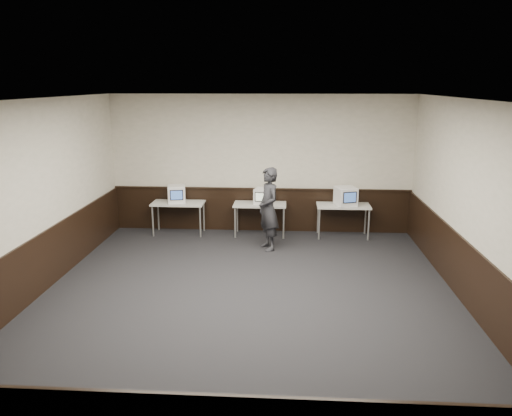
{
  "coord_description": "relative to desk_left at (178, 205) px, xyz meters",
  "views": [
    {
      "loc": [
        0.62,
        -7.49,
        3.45
      ],
      "look_at": [
        0.04,
        1.6,
        1.15
      ],
      "focal_mm": 35.0,
      "sensor_mm": 36.0,
      "label": 1
    }
  ],
  "objects": [
    {
      "name": "floor",
      "position": [
        1.9,
        -3.6,
        -0.68
      ],
      "size": [
        8.0,
        8.0,
        0.0
      ],
      "primitive_type": "plane",
      "color": "black",
      "rests_on": "ground"
    },
    {
      "name": "ceiling",
      "position": [
        1.9,
        -3.6,
        2.52
      ],
      "size": [
        8.0,
        8.0,
        0.0
      ],
      "primitive_type": "plane",
      "rotation": [
        3.14,
        0.0,
        0.0
      ],
      "color": "white",
      "rests_on": "back_wall"
    },
    {
      "name": "back_wall",
      "position": [
        1.9,
        0.4,
        0.92
      ],
      "size": [
        7.0,
        0.0,
        7.0
      ],
      "primitive_type": "plane",
      "rotation": [
        1.57,
        0.0,
        0.0
      ],
      "color": "#BCB7A5",
      "rests_on": "ground"
    },
    {
      "name": "front_wall",
      "position": [
        1.9,
        -7.6,
        0.92
      ],
      "size": [
        7.0,
        0.0,
        7.0
      ],
      "primitive_type": "plane",
      "rotation": [
        -1.57,
        0.0,
        0.0
      ],
      "color": "#BCB7A5",
      "rests_on": "ground"
    },
    {
      "name": "left_wall",
      "position": [
        -1.6,
        -3.6,
        0.92
      ],
      "size": [
        0.0,
        8.0,
        8.0
      ],
      "primitive_type": "plane",
      "rotation": [
        1.57,
        0.0,
        1.57
      ],
      "color": "#BCB7A5",
      "rests_on": "ground"
    },
    {
      "name": "right_wall",
      "position": [
        5.4,
        -3.6,
        0.92
      ],
      "size": [
        0.0,
        8.0,
        8.0
      ],
      "primitive_type": "plane",
      "rotation": [
        1.57,
        0.0,
        -1.57
      ],
      "color": "#BCB7A5",
      "rests_on": "ground"
    },
    {
      "name": "wainscot_back",
      "position": [
        1.9,
        0.38,
        -0.18
      ],
      "size": [
        6.98,
        0.04,
        1.0
      ],
      "primitive_type": "cube",
      "color": "black",
      "rests_on": "back_wall"
    },
    {
      "name": "wainscot_left",
      "position": [
        -1.58,
        -3.6,
        -0.18
      ],
      "size": [
        0.04,
        7.98,
        1.0
      ],
      "primitive_type": "cube",
      "color": "black",
      "rests_on": "left_wall"
    },
    {
      "name": "wainscot_right",
      "position": [
        5.38,
        -3.6,
        -0.18
      ],
      "size": [
        0.04,
        7.98,
        1.0
      ],
      "primitive_type": "cube",
      "color": "black",
      "rests_on": "right_wall"
    },
    {
      "name": "wainscot_rail",
      "position": [
        1.9,
        0.36,
        0.34
      ],
      "size": [
        6.98,
        0.06,
        0.04
      ],
      "primitive_type": "cube",
      "color": "black",
      "rests_on": "wainscot_back"
    },
    {
      "name": "desk_left",
      "position": [
        0.0,
        0.0,
        0.0
      ],
      "size": [
        1.2,
        0.6,
        0.75
      ],
      "color": "beige",
      "rests_on": "ground"
    },
    {
      "name": "desk_center",
      "position": [
        1.9,
        0.0,
        0.0
      ],
      "size": [
        1.2,
        0.6,
        0.75
      ],
      "color": "beige",
      "rests_on": "ground"
    },
    {
      "name": "desk_right",
      "position": [
        3.8,
        0.0,
        0.0
      ],
      "size": [
        1.2,
        0.6,
        0.75
      ],
      "color": "beige",
      "rests_on": "ground"
    },
    {
      "name": "emac_left",
      "position": [
        -0.03,
        0.0,
        0.27
      ],
      "size": [
        0.47,
        0.49,
        0.39
      ],
      "rotation": [
        0.0,
        0.0,
        0.22
      ],
      "color": "white",
      "rests_on": "desk_left"
    },
    {
      "name": "emac_center",
      "position": [
        1.97,
        -0.0,
        0.25
      ],
      "size": [
        0.43,
        0.44,
        0.36
      ],
      "rotation": [
        0.0,
        0.0,
        -0.2
      ],
      "color": "white",
      "rests_on": "desk_center"
    },
    {
      "name": "emac_right",
      "position": [
        3.84,
        -0.05,
        0.28
      ],
      "size": [
        0.54,
        0.55,
        0.43
      ],
      "rotation": [
        0.0,
        0.0,
        0.3
      ],
      "color": "white",
      "rests_on": "desk_right"
    },
    {
      "name": "person",
      "position": [
        2.14,
        -0.99,
        0.2
      ],
      "size": [
        0.65,
        0.76,
        1.75
      ],
      "primitive_type": "imported",
      "rotation": [
        0.0,
        0.0,
        -1.14
      ],
      "color": "#242429",
      "rests_on": "ground"
    }
  ]
}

